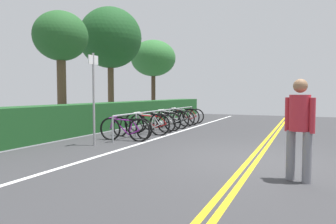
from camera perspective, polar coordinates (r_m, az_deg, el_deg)
ground_plane at (r=6.92m, az=15.18°, el=-8.64°), size 28.14×11.22×0.05m
centre_line_yellow_inner at (r=6.90m, az=15.84°, el=-8.45°), size 25.33×0.10×0.00m
centre_line_yellow_outer at (r=6.92m, az=14.52°, el=-8.39°), size 25.33×0.10×0.00m
bike_lane_stripe_white at (r=8.03m, az=-8.42°, el=-6.69°), size 25.33×0.12×0.00m
bike_rack at (r=12.02m, az=-1.03°, el=-0.52°), size 6.83×0.05×0.78m
bicycle_0 at (r=9.46m, az=-7.90°, el=-3.10°), size 0.46×1.67×0.73m
bicycle_1 at (r=10.09m, az=-6.63°, el=-2.78°), size 0.54×1.68×0.69m
bicycle_2 at (r=10.73m, az=-3.89°, el=-2.13°), size 0.46×1.73×0.79m
bicycle_3 at (r=11.37m, az=-2.88°, el=-2.06°), size 0.54×1.70×0.70m
bicycle_4 at (r=11.98m, az=-1.27°, el=-1.67°), size 0.46×1.67×0.74m
bicycle_5 at (r=12.75m, az=0.30°, el=-1.28°), size 0.46×1.76×0.78m
bicycle_6 at (r=13.36m, az=1.29°, el=-1.20°), size 0.67×1.61×0.71m
bicycle_7 at (r=14.11m, az=2.45°, el=-0.80°), size 0.46×1.73×0.79m
bicycle_8 at (r=14.76m, az=3.31°, el=-0.72°), size 0.56×1.65×0.74m
pedestrian at (r=5.39m, az=22.75°, el=-1.86°), size 0.32×0.45×1.63m
sign_post_near at (r=8.64m, az=-13.34°, el=3.79°), size 0.36×0.06×2.48m
hedge_backdrop at (r=14.40m, az=-6.74°, el=-0.17°), size 15.78×1.06×1.03m
tree_mid at (r=13.15m, az=-18.89°, el=12.55°), size 2.09×2.09×4.57m
tree_far_right at (r=16.29m, az=-10.42°, el=13.01°), size 3.10×3.10×5.66m
tree_extra at (r=21.09m, az=-2.69°, el=9.67°), size 2.96×2.96×4.92m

